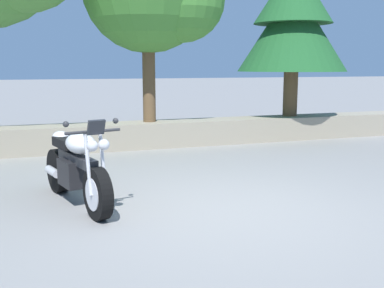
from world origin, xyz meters
name	(u,v)px	position (x,y,z in m)	size (l,w,h in m)	color
ground_plane	(228,211)	(0.00, 0.00, 0.00)	(120.00, 120.00, 0.00)	gray
stone_wall	(140,135)	(0.00, 4.80, 0.28)	(36.00, 0.80, 0.55)	gray
motorcycle_white_centre	(77,168)	(-1.73, 0.87, 0.49)	(0.85, 2.04, 1.18)	black
pine_tree_mid_right	(293,15)	(3.81, 4.90, 2.97)	(2.63, 2.63, 4.27)	brown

